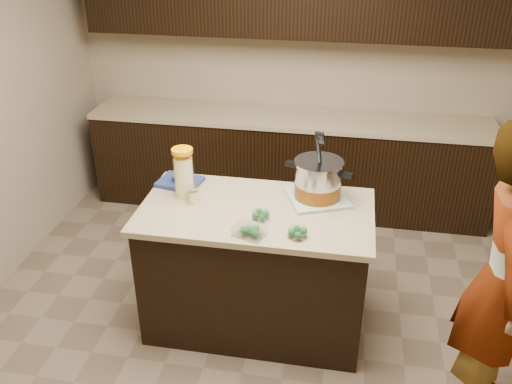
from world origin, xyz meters
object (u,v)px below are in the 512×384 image
person (505,281)px  island (256,267)px  lemonade_pitcher (184,175)px  stock_pot (318,182)px

person → island: bearing=83.1°
island → lemonade_pitcher: 0.78m
stock_pot → person: (1.02, -0.66, -0.15)m
island → stock_pot: stock_pot is taller
stock_pot → lemonade_pitcher: bearing=-156.5°
stock_pot → lemonade_pitcher: stock_pot is taller
island → person: (1.38, -0.46, 0.42)m
lemonade_pitcher → stock_pot: bearing=7.3°
island → lemonade_pitcher: bearing=169.5°
island → stock_pot: size_ratio=3.27×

